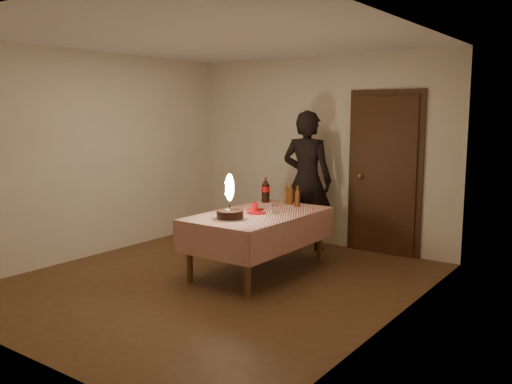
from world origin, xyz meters
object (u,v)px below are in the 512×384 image
(birthday_cake, at_px, (230,208))
(amber_bottle_left, at_px, (287,194))
(dining_table, at_px, (259,221))
(clear_cup, at_px, (275,209))
(amber_bottle_right, at_px, (297,197))
(red_plate, at_px, (257,213))
(amber_bottle_mid, at_px, (291,195))
(cola_bottle, at_px, (266,190))
(red_cup, at_px, (255,207))
(photographer, at_px, (307,180))

(birthday_cake, relative_size, amber_bottle_left, 1.91)
(dining_table, relative_size, clear_cup, 19.11)
(clear_cup, relative_size, amber_bottle_left, 0.35)
(amber_bottle_left, xyz_separation_m, amber_bottle_right, (0.21, -0.10, 0.00))
(red_plate, height_order, amber_bottle_mid, amber_bottle_mid)
(birthday_cake, bearing_deg, cola_bottle, 105.30)
(cola_bottle, bearing_deg, amber_bottle_right, -4.88)
(birthday_cake, xyz_separation_m, red_cup, (-0.04, 0.51, -0.06))
(clear_cup, bearing_deg, amber_bottle_right, 90.81)
(red_cup, bearing_deg, photographer, 91.46)
(birthday_cake, height_order, amber_bottle_left, birthday_cake)
(photographer, bearing_deg, red_cup, -88.54)
(red_cup, relative_size, clear_cup, 1.11)
(birthday_cake, xyz_separation_m, cola_bottle, (-0.30, 1.11, 0.04))
(dining_table, height_order, birthday_cake, birthday_cake)
(dining_table, xyz_separation_m, red_plate, (-0.01, -0.03, 0.10))
(dining_table, xyz_separation_m, amber_bottle_right, (0.14, 0.62, 0.21))
(red_cup, bearing_deg, red_plate, -43.96)
(amber_bottle_mid, bearing_deg, red_plate, -89.68)
(dining_table, distance_m, red_cup, 0.18)
(cola_bottle, xyz_separation_m, photographer, (0.23, 0.64, 0.08))
(birthday_cake, height_order, photographer, photographer)
(amber_bottle_left, bearing_deg, clear_cup, -70.00)
(dining_table, distance_m, amber_bottle_left, 0.75)
(amber_bottle_left, bearing_deg, amber_bottle_mid, -12.61)
(amber_bottle_left, xyz_separation_m, photographer, (-0.06, 0.58, 0.11))
(birthday_cake, distance_m, red_plate, 0.44)
(cola_bottle, distance_m, amber_bottle_mid, 0.35)
(cola_bottle, height_order, amber_bottle_left, cola_bottle)
(clear_cup, xyz_separation_m, photographer, (-0.28, 1.18, 0.19))
(cola_bottle, bearing_deg, dining_table, -61.38)
(birthday_cake, xyz_separation_m, photographer, (-0.07, 1.75, 0.12))
(red_cup, distance_m, photographer, 1.26)
(amber_bottle_mid, bearing_deg, cola_bottle, -172.28)
(amber_bottle_left, height_order, amber_bottle_mid, same)
(red_plate, relative_size, clear_cup, 2.44)
(amber_bottle_mid, bearing_deg, amber_bottle_right, -30.99)
(red_cup, xyz_separation_m, photographer, (-0.03, 1.24, 0.18))
(birthday_cake, xyz_separation_m, amber_bottle_mid, (0.04, 1.16, 0.00))
(red_plate, distance_m, amber_bottle_left, 0.76)
(red_plate, bearing_deg, amber_bottle_right, 77.32)
(birthday_cake, distance_m, cola_bottle, 1.16)
(clear_cup, height_order, photographer, photographer)
(cola_bottle, bearing_deg, red_cup, -66.50)
(birthday_cake, bearing_deg, photographer, 92.44)
(dining_table, bearing_deg, birthday_cake, -96.77)
(red_plate, height_order, amber_bottle_right, amber_bottle_right)
(cola_bottle, relative_size, amber_bottle_mid, 1.25)
(amber_bottle_right, bearing_deg, red_cup, -113.02)
(clear_cup, height_order, amber_bottle_mid, amber_bottle_mid)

